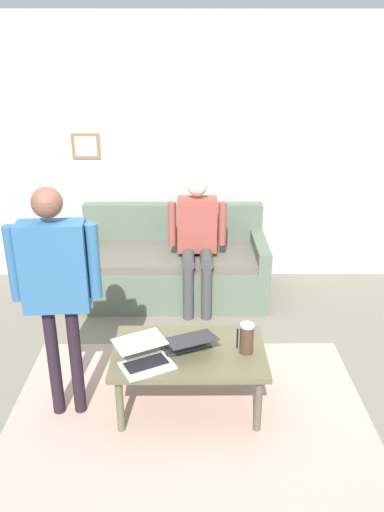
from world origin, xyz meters
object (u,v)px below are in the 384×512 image
(laptop_center, at_px, (144,357))
(person_seated, at_px, (197,236))
(laptop_left, at_px, (187,342))
(couch, at_px, (173,267))
(person_standing, at_px, (55,277))
(coffee_table, at_px, (189,356))
(french_press, at_px, (247,338))

(laptop_center, bearing_deg, person_seated, -102.39)
(laptop_left, distance_m, laptop_center, 0.33)
(couch, distance_m, person_standing, 2.07)
(couch, bearing_deg, coffee_table, 95.37)
(french_press, distance_m, person_seated, 1.59)
(french_press, relative_size, person_standing, 0.15)
(laptop_center, xyz_separation_m, person_standing, (0.55, -0.09, 0.53))
(coffee_table, distance_m, laptop_center, 0.34)
(couch, height_order, french_press, couch)
(person_standing, bearing_deg, french_press, -178.23)
(person_seated, bearing_deg, couch, -43.01)
(couch, height_order, laptop_left, couch)
(couch, xyz_separation_m, laptop_center, (0.13, 1.90, 0.20))
(person_standing, xyz_separation_m, person_seated, (-0.92, -1.59, -0.31))
(french_press, bearing_deg, person_standing, 1.77)
(laptop_center, xyz_separation_m, french_press, (-0.68, -0.13, 0.06))
(coffee_table, xyz_separation_m, person_standing, (0.84, 0.06, 0.63))
(person_standing, distance_m, person_seated, 1.86)
(person_standing, bearing_deg, coffee_table, -175.89)
(person_seated, bearing_deg, coffee_table, 87.10)
(coffee_table, bearing_deg, couch, -84.63)
(laptop_left, height_order, person_seated, person_seated)
(laptop_left, bearing_deg, laptop_center, 33.08)
(couch, xyz_separation_m, laptop_left, (-0.15, 1.72, 0.19))
(coffee_table, xyz_separation_m, french_press, (-0.39, 0.02, 0.16))
(laptop_center, relative_size, french_press, 1.87)
(couch, distance_m, person_seated, 0.54)
(couch, xyz_separation_m, french_press, (-0.55, 1.78, 0.26))
(french_press, height_order, person_seated, person_seated)
(couch, relative_size, laptop_left, 4.23)
(couch, distance_m, laptop_center, 1.92)
(laptop_center, height_order, french_press, french_press)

